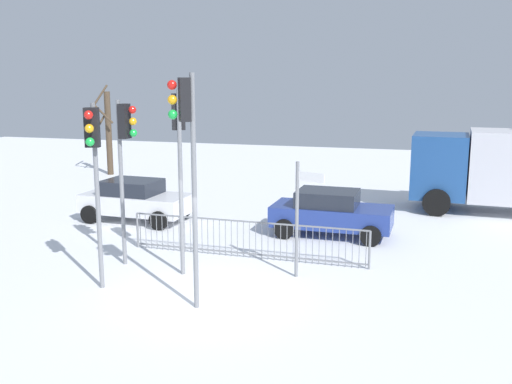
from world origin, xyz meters
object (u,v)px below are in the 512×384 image
direction_sign_post (299,213)px  bare_tree_left (108,131)px  traffic_light_rear_left (125,146)px  traffic_light_mid_right (94,155)px  traffic_light_foreground_right (187,140)px  traffic_light_foreground_left (179,141)px  car_white_near (135,200)px  car_blue_trailing (331,212)px

direction_sign_post → bare_tree_left: size_ratio=0.64×
traffic_light_rear_left → traffic_light_mid_right: bearing=8.9°
traffic_light_foreground_right → direction_sign_post: 3.84m
traffic_light_rear_left → traffic_light_foreground_right: traffic_light_foreground_right is taller
traffic_light_foreground_right → traffic_light_foreground_left: size_ratio=1.08×
traffic_light_mid_right → traffic_light_rear_left: 1.94m
traffic_light_foreground_left → car_white_near: size_ratio=1.22×
traffic_light_foreground_right → traffic_light_mid_right: bearing=47.7°
traffic_light_mid_right → car_blue_trailing: (4.54, 6.40, -2.49)m
bare_tree_left → traffic_light_mid_right: bearing=-60.8°
direction_sign_post → car_white_near: bearing=166.8°
bare_tree_left → traffic_light_foreground_right: bearing=-54.9°
traffic_light_mid_right → car_white_near: bearing=-87.4°
car_white_near → traffic_light_mid_right: bearing=-66.2°
traffic_light_foreground_left → traffic_light_rear_left: bearing=144.4°
traffic_light_foreground_right → car_white_near: 8.95m
car_blue_trailing → bare_tree_left: 15.74m
traffic_light_rear_left → direction_sign_post: bearing=94.6°
traffic_light_rear_left → car_white_near: bearing=-153.0°
traffic_light_foreground_right → car_blue_trailing: traffic_light_foreground_right is taller
car_white_near → bare_tree_left: bare_tree_left is taller
traffic_light_mid_right → car_blue_trailing: bearing=-143.4°
car_white_near → direction_sign_post: bearing=-28.7°
traffic_light_foreground_right → car_blue_trailing: (2.03, 6.85, -2.96)m
traffic_light_foreground_left → direction_sign_post: 3.52m
car_blue_trailing → traffic_light_rear_left: bearing=-135.4°
traffic_light_foreground_left → car_blue_trailing: traffic_light_foreground_left is taller
traffic_light_mid_right → car_blue_trailing: 8.23m
traffic_light_foreground_left → bare_tree_left: 16.69m
traffic_light_foreground_left → bare_tree_left: (-9.85, 13.42, -1.18)m
traffic_light_rear_left → car_blue_trailing: size_ratio=1.16×
traffic_light_rear_left → direction_sign_post: 4.91m
traffic_light_rear_left → traffic_light_foreground_left: bearing=84.2°
traffic_light_mid_right → car_blue_trailing: size_ratio=1.16×
traffic_light_mid_right → traffic_light_foreground_right: size_ratio=0.87×
traffic_light_mid_right → car_white_near: traffic_light_mid_right is taller
traffic_light_foreground_right → bare_tree_left: traffic_light_foreground_right is taller
direction_sign_post → car_blue_trailing: direction_sign_post is taller
traffic_light_foreground_left → car_blue_trailing: 6.25m
traffic_light_foreground_right → car_blue_trailing: bearing=-48.7°
traffic_light_foreground_right → direction_sign_post: traffic_light_foreground_right is taller
traffic_light_mid_right → traffic_light_rear_left: size_ratio=1.00×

